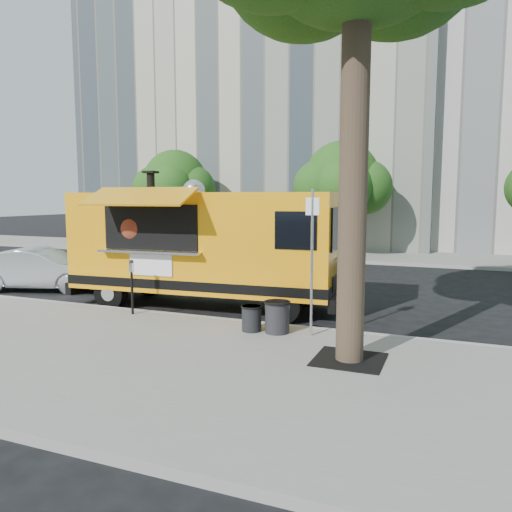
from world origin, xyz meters
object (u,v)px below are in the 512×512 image
Objects in this scene: parking_meter at (132,280)px; trash_bin_left at (252,317)px; sedan at (42,269)px; trash_bin_right at (277,316)px; sign_post at (312,254)px; far_tree_a at (175,182)px; far_tree_b at (342,179)px; food_truck at (204,244)px.

parking_meter reaches higher than trash_bin_left.
trash_bin_right is (8.87, -2.42, -0.17)m from sedan.
trash_bin_left is (-1.27, -0.13, -1.41)m from sign_post.
far_tree_a is 9.01m from far_tree_b.
far_tree_b reaches higher than trash_bin_right.
far_tree_b reaches higher than trash_bin_left.
parking_meter reaches higher than sedan.
far_tree_b reaches higher than sign_post.
sedan is (-6.00, 0.25, -1.05)m from food_truck.
far_tree_a is at bearing 120.51° from food_truck.
sign_post reaches higher than trash_bin_left.
food_truck is 3.47m from trash_bin_left.
food_truck is 1.83× the size of sedan.
trash_bin_left is at bearing -123.46° from sedan.
far_tree_a is 15.59m from parking_meter.
trash_bin_left is (3.28, -0.33, -0.54)m from parking_meter.
far_tree_a is 17.67m from trash_bin_left.
far_tree_b is at bearing 95.09° from trash_bin_left.
far_tree_b is at bearing 100.15° from sign_post.
far_tree_a reaches higher than trash_bin_right.
parking_meter is 2.00× the size of trash_bin_right.
far_tree_b is 1.34× the size of sedan.
food_truck is at bearing 63.21° from parking_meter.
parking_meter reaches higher than trash_bin_right.
sedan is (1.97, -11.49, -3.10)m from far_tree_a.
food_truck is at bearing -55.82° from far_tree_a.
far_tree_a is 9.81× the size of trash_bin_left.
sedan is 8.69m from trash_bin_left.
trash_bin_right is at bearing -40.85° from food_truck.
sign_post is at bearing -120.61° from sedan.
trash_bin_right is at bearing -175.62° from sign_post.
parking_meter is 0.32× the size of sedan.
trash_bin_left is at bearing -174.01° from sign_post.
far_tree_b reaches higher than food_truck.
sedan reaches higher than trash_bin_right.
far_tree_b reaches higher than sedan.
parking_meter is 0.18× the size of food_truck.
sedan is (-9.58, 2.36, -1.17)m from sign_post.
sign_post is at bearing -34.25° from food_truck.
food_truck is at bearing -94.86° from far_tree_b.
far_tree_b reaches higher than parking_meter.
parking_meter is 5.49m from sedan.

